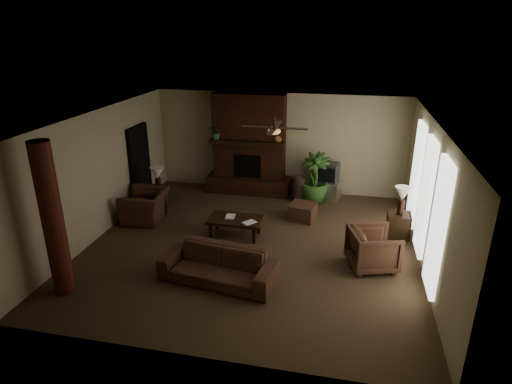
% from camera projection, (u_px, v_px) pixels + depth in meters
% --- Properties ---
extents(room_shell, '(7.00, 7.00, 7.00)m').
position_uv_depth(room_shell, '(252.00, 185.00, 8.96)').
color(room_shell, '#4B3925').
rests_on(room_shell, ground).
extents(fireplace, '(2.40, 0.70, 2.80)m').
position_uv_depth(fireplace, '(249.00, 152.00, 12.14)').
color(fireplace, '#452212').
rests_on(fireplace, ground).
extents(windows, '(0.08, 3.65, 2.35)m').
position_uv_depth(windows, '(425.00, 197.00, 8.49)').
color(windows, white).
rests_on(windows, ground).
extents(log_column, '(0.36, 0.36, 2.80)m').
position_uv_depth(log_column, '(53.00, 221.00, 7.35)').
color(log_column, '#562315').
rests_on(log_column, ground).
extents(doorway, '(0.10, 1.00, 2.10)m').
position_uv_depth(doorway, '(140.00, 165.00, 11.40)').
color(doorway, black).
rests_on(doorway, ground).
extents(ceiling_fan, '(1.35, 1.35, 0.37)m').
position_uv_depth(ceiling_fan, '(274.00, 130.00, 8.75)').
color(ceiling_fan, black).
rests_on(ceiling_fan, ceiling).
extents(sofa, '(2.25, 0.95, 0.85)m').
position_uv_depth(sofa, '(218.00, 260.00, 8.02)').
color(sofa, '#492F1F').
rests_on(sofa, ground).
extents(armchair_left, '(0.86, 1.21, 1.00)m').
position_uv_depth(armchair_left, '(145.00, 201.00, 10.55)').
color(armchair_left, '#492F1F').
rests_on(armchair_left, ground).
extents(armchair_right, '(1.04, 1.08, 0.90)m').
position_uv_depth(armchair_right, '(373.00, 247.00, 8.45)').
color(armchair_right, '#492F1F').
rests_on(armchair_right, ground).
extents(coffee_table, '(1.20, 0.70, 0.43)m').
position_uv_depth(coffee_table, '(235.00, 221.00, 9.76)').
color(coffee_table, black).
rests_on(coffee_table, ground).
extents(ottoman, '(0.70, 0.70, 0.40)m').
position_uv_depth(ottoman, '(303.00, 212.00, 10.67)').
color(ottoman, '#492F1F').
rests_on(ottoman, ground).
extents(tv_stand, '(0.96, 0.73, 0.50)m').
position_uv_depth(tv_stand, '(325.00, 189.00, 11.98)').
color(tv_stand, silver).
rests_on(tv_stand, ground).
extents(tv, '(0.75, 0.66, 0.52)m').
position_uv_depth(tv, '(326.00, 172.00, 11.79)').
color(tv, '#38383A').
rests_on(tv, tv_stand).
extents(floor_vase, '(0.34, 0.34, 0.77)m').
position_uv_depth(floor_vase, '(298.00, 187.00, 11.64)').
color(floor_vase, '#31251B').
rests_on(floor_vase, ground).
extents(floor_plant, '(1.06, 1.51, 0.77)m').
position_uv_depth(floor_plant, '(314.00, 189.00, 11.63)').
color(floor_plant, '#345C25').
rests_on(floor_plant, ground).
extents(side_table_left, '(0.64, 0.64, 0.55)m').
position_uv_depth(side_table_left, '(157.00, 202.00, 11.07)').
color(side_table_left, black).
rests_on(side_table_left, ground).
extents(lamp_left, '(0.42, 0.42, 0.65)m').
position_uv_depth(lamp_left, '(157.00, 175.00, 10.83)').
color(lamp_left, black).
rests_on(lamp_left, side_table_left).
extents(side_table_right, '(0.52, 0.52, 0.55)m').
position_uv_depth(side_table_right, '(398.00, 225.00, 9.78)').
color(side_table_right, black).
rests_on(side_table_right, ground).
extents(lamp_right, '(0.37, 0.37, 0.65)m').
position_uv_depth(lamp_right, '(402.00, 196.00, 9.50)').
color(lamp_right, black).
rests_on(lamp_right, side_table_right).
extents(mantel_plant, '(0.43, 0.46, 0.33)m').
position_uv_depth(mantel_plant, '(216.00, 133.00, 11.88)').
color(mantel_plant, '#345C25').
rests_on(mantel_plant, fireplace).
extents(mantel_vase, '(0.24, 0.24, 0.22)m').
position_uv_depth(mantel_vase, '(278.00, 138.00, 11.60)').
color(mantel_vase, '#905939').
rests_on(mantel_vase, fireplace).
extents(book_a, '(0.22, 0.05, 0.29)m').
position_uv_depth(book_a, '(226.00, 211.00, 9.77)').
color(book_a, '#999999').
rests_on(book_a, coffee_table).
extents(book_b, '(0.18, 0.15, 0.29)m').
position_uv_depth(book_b, '(246.00, 216.00, 9.54)').
color(book_b, '#999999').
rests_on(book_b, coffee_table).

